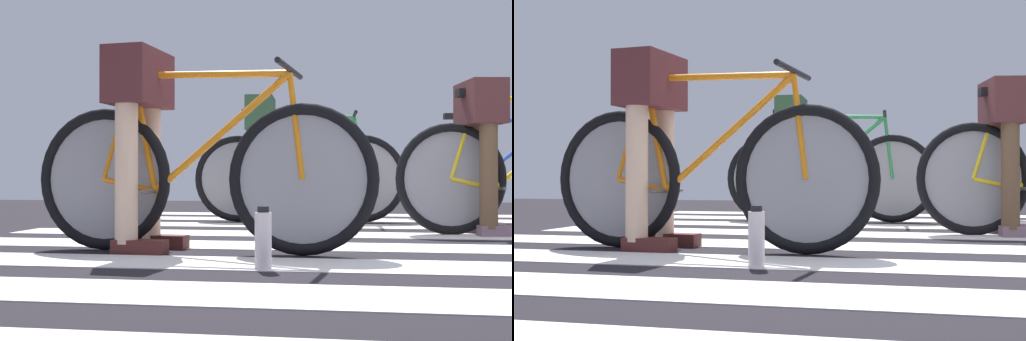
# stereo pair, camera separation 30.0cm
# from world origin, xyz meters

# --- Properties ---
(ground) EXTENTS (18.00, 14.00, 0.02)m
(ground) POSITION_xyz_m (0.00, 0.00, 0.01)
(ground) COLOR black
(crosswalk_markings) EXTENTS (5.38, 6.54, 0.00)m
(crosswalk_markings) POSITION_xyz_m (-0.02, 0.18, 0.02)
(crosswalk_markings) COLOR silver
(crosswalk_markings) RESTS_ON ground
(bicycle_1_of_4) EXTENTS (1.73, 0.52, 0.93)m
(bicycle_1_of_4) POSITION_xyz_m (-1.14, -0.20, 0.41)
(bicycle_1_of_4) COLOR black
(bicycle_1_of_4) RESTS_ON ground
(cyclist_1_of_4) EXTENTS (0.35, 0.43, 1.00)m
(cyclist_1_of_4) POSITION_xyz_m (-1.45, -0.17, 0.67)
(cyclist_1_of_4) COLOR beige
(cyclist_1_of_4) RESTS_ON ground
(cyclist_2_of_4) EXTENTS (0.38, 0.44, 0.98)m
(cyclist_2_of_4) POSITION_xyz_m (0.40, 1.08, 0.66)
(cyclist_2_of_4) COLOR brown
(cyclist_2_of_4) RESTS_ON ground
(bicycle_3_of_4) EXTENTS (1.74, 0.52, 0.93)m
(bicycle_3_of_4) POSITION_xyz_m (-0.87, 2.13, 0.41)
(bicycle_3_of_4) COLOR black
(bicycle_3_of_4) RESTS_ON ground
(cyclist_3_of_4) EXTENTS (0.33, 0.42, 1.03)m
(cyclist_3_of_4) POSITION_xyz_m (-1.18, 2.11, 0.69)
(cyclist_3_of_4) COLOR tan
(cyclist_3_of_4) RESTS_ON ground
(bicycle_4_of_4) EXTENTS (1.74, 0.52, 0.93)m
(bicycle_4_of_4) POSITION_xyz_m (0.82, 2.77, 0.41)
(bicycle_4_of_4) COLOR black
(bicycle_4_of_4) RESTS_ON ground
(water_bottle) EXTENTS (0.07, 0.07, 0.25)m
(water_bottle) POSITION_xyz_m (-0.74, -0.76, 0.14)
(water_bottle) COLOR white
(water_bottle) RESTS_ON ground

